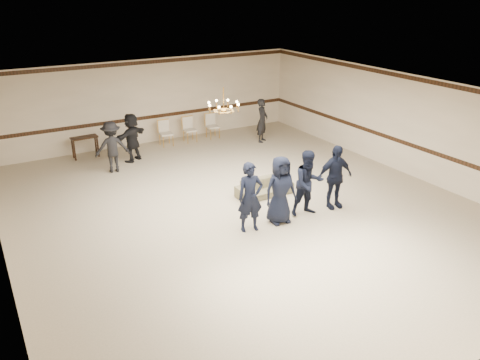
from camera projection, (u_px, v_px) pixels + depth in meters
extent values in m
cube|color=#C2AF95|center=(242.00, 208.00, 13.39)|extent=(12.00, 14.00, 0.01)
cube|color=black|center=(242.00, 94.00, 12.18)|extent=(12.00, 14.00, 0.01)
cube|color=beige|center=(150.00, 102.00, 18.39)|extent=(12.00, 0.01, 3.20)
cube|color=beige|center=(478.00, 287.00, 7.18)|extent=(12.00, 0.01, 3.20)
cube|color=beige|center=(402.00, 123.00, 15.57)|extent=(0.01, 14.00, 3.20)
cube|color=#351C10|center=(151.00, 117.00, 18.60)|extent=(12.00, 0.02, 0.14)
cube|color=#351C10|center=(147.00, 62.00, 17.81)|extent=(12.00, 0.02, 0.14)
imported|color=black|center=(250.00, 197.00, 11.88)|extent=(0.73, 0.55, 1.80)
imported|color=black|center=(280.00, 190.00, 12.30)|extent=(0.92, 0.63, 1.80)
imported|color=black|center=(308.00, 183.00, 12.72)|extent=(0.96, 0.80, 1.80)
imported|color=black|center=(335.00, 177.00, 13.14)|extent=(1.11, 0.58, 1.80)
imported|color=#6A6247|center=(264.00, 187.00, 14.12)|extent=(1.69, 0.67, 0.49)
imported|color=black|center=(112.00, 147.00, 15.68)|extent=(1.18, 0.79, 1.70)
imported|color=black|center=(132.00, 137.00, 16.66)|extent=(1.61, 1.24, 1.70)
imported|color=black|center=(262.00, 120.00, 18.70)|extent=(0.74, 0.71, 1.70)
cube|color=black|center=(85.00, 147.00, 17.14)|extent=(0.94, 0.44, 0.77)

